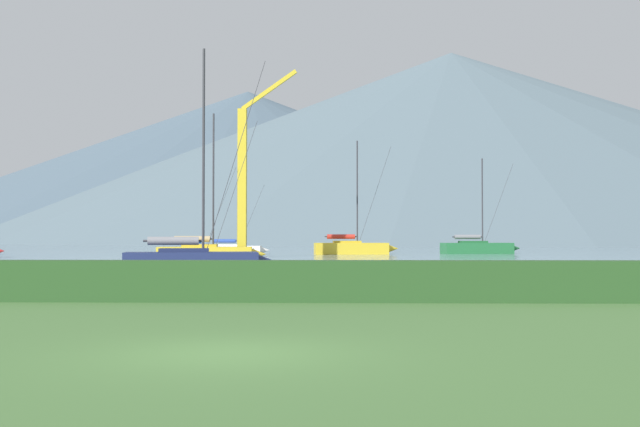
# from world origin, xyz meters

# --- Properties ---
(ground_plane) EXTENTS (1000.00, 1000.00, 0.00)m
(ground_plane) POSITION_xyz_m (0.00, 0.00, 0.00)
(ground_plane) COLOR #477038
(harbor_water) EXTENTS (320.00, 246.00, 0.00)m
(harbor_water) POSITION_xyz_m (0.00, 137.00, 0.00)
(harbor_water) COLOR gray
(harbor_water) RESTS_ON ground_plane
(hedge_line) EXTENTS (80.00, 1.20, 1.24)m
(hedge_line) POSITION_xyz_m (0.00, 11.00, 0.62)
(hedge_line) COLOR #284C23
(hedge_line) RESTS_ON ground_plane
(sailboat_slip_0) EXTENTS (8.36, 3.49, 12.18)m
(sailboat_slip_0) POSITION_xyz_m (-6.00, 29.86, 0.70)
(sailboat_slip_0) COLOR navy
(sailboat_slip_0) RESTS_ON harbor_water
(sailboat_slip_1) EXTENTS (7.25, 3.03, 8.66)m
(sailboat_slip_1) POSITION_xyz_m (-10.96, 59.58, 0.59)
(sailboat_slip_1) COLOR #19707A
(sailboat_slip_1) RESTS_ON harbor_water
(sailboat_slip_2) EXTENTS (8.45, 3.13, 11.49)m
(sailboat_slip_2) POSITION_xyz_m (-8.45, 48.72, 0.70)
(sailboat_slip_2) COLOR gold
(sailboat_slip_2) RESTS_ON harbor_water
(sailboat_slip_6) EXTENTS (9.04, 3.88, 10.54)m
(sailboat_slip_6) POSITION_xyz_m (17.05, 76.22, 0.73)
(sailboat_slip_6) COLOR #236B38
(sailboat_slip_6) RESTS_ON harbor_water
(sailboat_slip_7) EXTENTS (6.90, 2.12, 7.73)m
(sailboat_slip_7) POSITION_xyz_m (-9.33, 71.15, 0.57)
(sailboat_slip_7) COLOR white
(sailboat_slip_7) RESTS_ON harbor_water
(sailboat_slip_10) EXTENTS (9.18, 3.54, 12.19)m
(sailboat_slip_10) POSITION_xyz_m (3.15, 73.17, 0.76)
(sailboat_slip_10) COLOR gold
(sailboat_slip_10) RESTS_ON harbor_water
(dock_crane) EXTENTS (6.07, 2.00, 17.37)m
(dock_crane) POSITION_xyz_m (-7.01, 60.75, 6.00)
(dock_crane) COLOR #333338
(dock_crane) RESTS_ON ground_plane
(distant_hill_west_ridge) EXTENTS (344.20, 344.20, 69.77)m
(distant_hill_west_ridge) POSITION_xyz_m (-41.93, 365.03, 34.88)
(distant_hill_west_ridge) COLOR #4C6070
(distant_hill_west_ridge) RESTS_ON ground_plane
(distant_hill_central_peak) EXTENTS (359.74, 359.74, 73.96)m
(distant_hill_central_peak) POSITION_xyz_m (45.29, 304.67, 36.98)
(distant_hill_central_peak) COLOR slate
(distant_hill_central_peak) RESTS_ON ground_plane
(distant_hill_east_ridge) EXTENTS (339.87, 339.87, 40.72)m
(distant_hill_east_ridge) POSITION_xyz_m (-44.89, 363.36, 20.36)
(distant_hill_east_ridge) COLOR #4C6070
(distant_hill_east_ridge) RESTS_ON ground_plane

